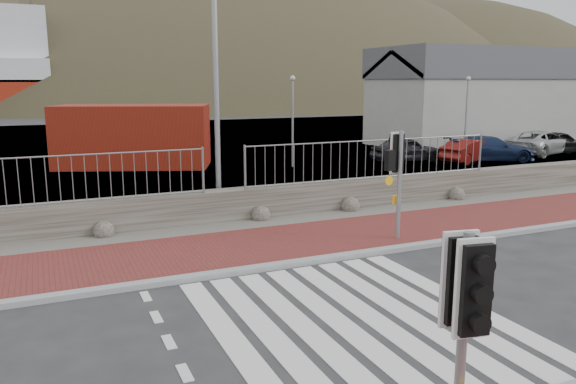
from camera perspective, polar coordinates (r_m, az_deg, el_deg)
name	(u,v)px	position (r m, az deg, el deg)	size (l,w,h in m)	color
ground	(357,321)	(9.54, 7.06, -12.91)	(220.00, 220.00, 0.00)	#28282B
sidewalk_far	(259,246)	(13.34, -2.91, -5.55)	(40.00, 3.00, 0.08)	maroon
kerb_far	(285,265)	(12.01, -0.33, -7.40)	(40.00, 0.25, 0.12)	gray
zebra_crossing	(357,321)	(9.54, 7.06, -12.87)	(4.62, 5.60, 0.01)	silver
gravel_strip	(233,227)	(15.16, -5.62, -3.57)	(40.00, 1.50, 0.06)	#59544C
stone_wall	(224,206)	(15.80, -6.57, -1.41)	(40.00, 0.60, 0.90)	#454039
railing	(224,158)	(15.42, -6.51, 3.45)	(18.07, 0.07, 1.22)	gray
quay	(123,146)	(35.84, -16.46, 4.55)	(120.00, 40.00, 0.50)	#4C4C4F
water	(81,115)	(70.59, -20.28, 7.39)	(220.00, 50.00, 0.05)	#3F4C54
harbor_building	(473,97)	(36.75, 18.32, 9.18)	(12.20, 6.20, 5.80)	#9E9E99
hills_backdrop	(122,242)	(99.71, -16.48, -4.92)	(254.00, 90.00, 100.00)	#373822
traffic_signal_near	(464,305)	(5.61, 17.47, -10.90)	(0.40, 0.28, 2.53)	gray
traffic_signal_far	(399,162)	(13.74, 11.22, 2.96)	(0.66, 0.29, 2.71)	gray
streetlight	(219,41)	(16.35, -7.00, 14.95)	(1.77, 0.91, 8.83)	gray
shipping_container	(133,136)	(26.73, -15.45, 5.50)	(6.74, 2.81, 2.81)	maroon
car_a	(407,149)	(28.02, 11.95, 4.25)	(1.42, 3.53, 1.20)	black
car_b	(471,151)	(28.65, 18.07, 4.02)	(1.20, 3.43, 1.13)	#63110E
car_c	(490,149)	(29.28, 19.83, 4.16)	(1.73, 4.26, 1.24)	#162244
car_d	(540,143)	(33.04, 24.21, 4.60)	(2.11, 4.58, 1.27)	#A9A9A9
car_e	(557,142)	(33.83, 25.70, 4.59)	(1.47, 3.65, 1.24)	black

